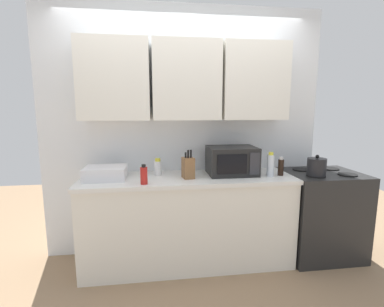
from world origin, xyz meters
TOP-DOWN VIEW (x-y plane):
  - wall_back_with_cabinets at (0.00, -0.07)m, footprint 2.94×0.38m
  - counter_run at (0.00, -0.30)m, footprint 2.07×0.63m
  - stove_range at (1.42, -0.32)m, footprint 0.76×0.64m
  - kettle at (1.25, -0.46)m, footprint 0.18×0.18m
  - microwave at (0.45, -0.26)m, footprint 0.48×0.37m
  - dish_rack at (-0.78, -0.30)m, footprint 0.38×0.30m
  - knife_block at (-0.01, -0.36)m, footprint 0.12×0.14m
  - bottle_soy_dark at (0.92, -0.38)m, footprint 0.06×0.06m
  - bottle_white_jar at (-0.29, -0.20)m, footprint 0.07×0.07m
  - bottle_red_sauce at (-0.42, -0.52)m, footprint 0.06×0.06m
  - bottle_clear_tall at (0.80, -0.40)m, footprint 0.07×0.07m

SIDE VIEW (x-z plane):
  - counter_run at x=0.00m, z-range 0.00..0.90m
  - stove_range at x=1.42m, z-range 0.00..0.91m
  - dish_rack at x=-0.78m, z-range 0.90..1.02m
  - bottle_white_jar at x=-0.29m, z-range 0.89..1.06m
  - bottle_red_sauce at x=-0.42m, z-range 0.89..1.07m
  - bottle_soy_dark at x=0.92m, z-range 0.89..1.08m
  - kettle at x=1.25m, z-range 0.89..1.10m
  - knife_block at x=-0.01m, z-range 0.87..1.14m
  - bottle_clear_tall at x=0.80m, z-range 0.89..1.13m
  - microwave at x=0.45m, z-range 0.90..1.18m
  - wall_back_with_cabinets at x=0.00m, z-range 0.27..2.87m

